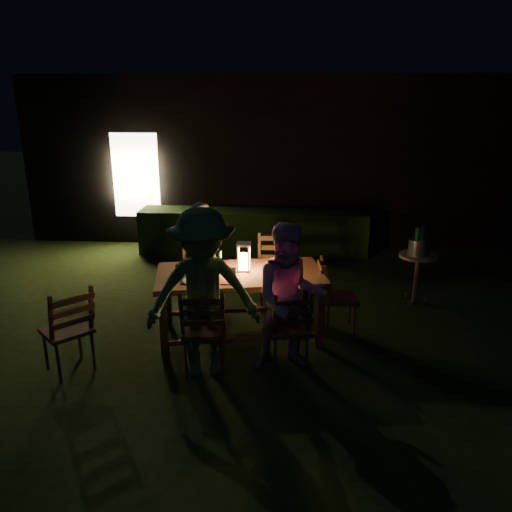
# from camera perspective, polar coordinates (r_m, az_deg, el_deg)

# --- Properties ---
(garden_envelope) EXTENTS (40.00, 40.00, 3.20)m
(garden_envelope) POSITION_cam_1_polar(r_m,az_deg,el_deg) (11.47, 3.05, 11.66)
(garden_envelope) COLOR black
(garden_envelope) RESTS_ON ground
(dining_table) EXTENTS (2.12, 1.34, 0.82)m
(dining_table) POSITION_cam_1_polar(r_m,az_deg,el_deg) (5.98, -1.84, -2.63)
(dining_table) COLOR #4E311A
(dining_table) RESTS_ON ground
(chair_near_left) EXTENTS (0.50, 0.53, 1.03)m
(chair_near_left) POSITION_cam_1_polar(r_m,az_deg,el_deg) (5.44, -5.88, -9.92)
(chair_near_left) COLOR #4E311A
(chair_near_left) RESTS_ON ground
(chair_near_right) EXTENTS (0.53, 0.55, 0.95)m
(chair_near_right) POSITION_cam_1_polar(r_m,az_deg,el_deg) (5.53, 3.67, -9.64)
(chair_near_right) COLOR #4E311A
(chair_near_right) RESTS_ON ground
(chair_far_left) EXTENTS (0.58, 0.61, 1.04)m
(chair_far_left) POSITION_cam_1_polar(r_m,az_deg,el_deg) (6.84, -6.16, -3.83)
(chair_far_left) COLOR #4E311A
(chair_far_left) RESTS_ON ground
(chair_far_right) EXTENTS (0.52, 0.55, 1.06)m
(chair_far_right) POSITION_cam_1_polar(r_m,az_deg,el_deg) (6.91, 2.20, -3.46)
(chair_far_right) COLOR #4E311A
(chair_far_right) RESTS_ON ground
(chair_end) EXTENTS (0.48, 0.45, 0.95)m
(chair_end) POSITION_cam_1_polar(r_m,az_deg,el_deg) (6.37, 9.35, -5.93)
(chair_end) COLOR #4E311A
(chair_end) RESTS_ON ground
(chair_spare) EXTENTS (0.67, 0.67, 1.03)m
(chair_spare) POSITION_cam_1_polar(r_m,az_deg,el_deg) (5.75, -20.57, -9.44)
(chair_spare) COLOR #4E311A
(chair_spare) RESTS_ON ground
(person_house_side) EXTENTS (0.62, 0.46, 1.53)m
(person_house_side) POSITION_cam_1_polar(r_m,az_deg,el_deg) (6.73, -6.28, -0.15)
(person_house_side) COLOR beige
(person_house_side) RESTS_ON ground
(person_opp_right) EXTENTS (0.89, 0.75, 1.62)m
(person_opp_right) POSITION_cam_1_polar(r_m,az_deg,el_deg) (5.26, 3.86, -4.82)
(person_opp_right) COLOR #E19AD4
(person_opp_right) RESTS_ON ground
(person_opp_left) EXTENTS (1.27, 0.88, 1.80)m
(person_opp_left) POSITION_cam_1_polar(r_m,az_deg,el_deg) (5.14, -6.05, -4.35)
(person_opp_left) COLOR #3C7138
(person_opp_left) RESTS_ON ground
(lantern) EXTENTS (0.16, 0.16, 0.35)m
(lantern) POSITION_cam_1_polar(r_m,az_deg,el_deg) (5.95, -1.42, -0.29)
(lantern) COLOR white
(lantern) RESTS_ON dining_table
(plate_far_left) EXTENTS (0.25, 0.25, 0.01)m
(plate_far_left) POSITION_cam_1_polar(r_m,az_deg,el_deg) (6.14, -7.15, -1.33)
(plate_far_left) COLOR white
(plate_far_left) RESTS_ON dining_table
(plate_near_left) EXTENTS (0.25, 0.25, 0.01)m
(plate_near_left) POSITION_cam_1_polar(r_m,az_deg,el_deg) (5.73, -7.14, -2.78)
(plate_near_left) COLOR white
(plate_near_left) RESTS_ON dining_table
(plate_far_right) EXTENTS (0.25, 0.25, 0.01)m
(plate_far_right) POSITION_cam_1_polar(r_m,az_deg,el_deg) (6.21, 2.11, -0.97)
(plate_far_right) COLOR white
(plate_far_right) RESTS_ON dining_table
(plate_near_right) EXTENTS (0.25, 0.25, 0.01)m
(plate_near_right) POSITION_cam_1_polar(r_m,az_deg,el_deg) (5.80, 2.78, -2.38)
(plate_near_right) COLOR white
(plate_near_right) RESTS_ON dining_table
(wineglass_a) EXTENTS (0.06, 0.06, 0.18)m
(wineglass_a) POSITION_cam_1_polar(r_m,az_deg,el_deg) (6.17, -4.86, -0.35)
(wineglass_a) COLOR #59070F
(wineglass_a) RESTS_ON dining_table
(wineglass_b) EXTENTS (0.06, 0.06, 0.18)m
(wineglass_b) POSITION_cam_1_polar(r_m,az_deg,el_deg) (5.80, -8.86, -1.75)
(wineglass_b) COLOR #59070F
(wineglass_b) RESTS_ON dining_table
(wineglass_c) EXTENTS (0.06, 0.06, 0.18)m
(wineglass_c) POSITION_cam_1_polar(r_m,az_deg,el_deg) (5.70, 1.41, -1.90)
(wineglass_c) COLOR #59070F
(wineglass_c) RESTS_ON dining_table
(wineglass_d) EXTENTS (0.06, 0.06, 0.18)m
(wineglass_d) POSITION_cam_1_polar(r_m,az_deg,el_deg) (6.17, 3.74, -0.32)
(wineglass_d) COLOR #59070F
(wineglass_d) RESTS_ON dining_table
(wineglass_e) EXTENTS (0.06, 0.06, 0.18)m
(wineglass_e) POSITION_cam_1_polar(r_m,az_deg,el_deg) (5.64, -2.60, -2.13)
(wineglass_e) COLOR silver
(wineglass_e) RESTS_ON dining_table
(bottle_table) EXTENTS (0.07, 0.07, 0.28)m
(bottle_table) POSITION_cam_1_polar(r_m,az_deg,el_deg) (5.89, -4.28, -0.71)
(bottle_table) COLOR #0F471E
(bottle_table) RESTS_ON dining_table
(napkin_left) EXTENTS (0.18, 0.14, 0.01)m
(napkin_left) POSITION_cam_1_polar(r_m,az_deg,el_deg) (5.64, -3.07, -3.00)
(napkin_left) COLOR red
(napkin_left) RESTS_ON dining_table
(napkin_right) EXTENTS (0.18, 0.14, 0.01)m
(napkin_right) POSITION_cam_1_polar(r_m,az_deg,el_deg) (5.74, 3.90, -2.63)
(napkin_right) COLOR red
(napkin_right) RESTS_ON dining_table
(phone) EXTENTS (0.14, 0.07, 0.01)m
(phone) POSITION_cam_1_polar(r_m,az_deg,el_deg) (5.65, -7.85, -3.13)
(phone) COLOR black
(phone) RESTS_ON dining_table
(side_table) EXTENTS (0.53, 0.53, 0.71)m
(side_table) POSITION_cam_1_polar(r_m,az_deg,el_deg) (7.36, 18.03, -0.46)
(side_table) COLOR olive
(side_table) RESTS_ON ground
(ice_bucket) EXTENTS (0.30, 0.30, 0.22)m
(ice_bucket) POSITION_cam_1_polar(r_m,az_deg,el_deg) (7.30, 18.17, 0.99)
(ice_bucket) COLOR #A5A8AD
(ice_bucket) RESTS_ON side_table
(bottle_bucket_a) EXTENTS (0.07, 0.07, 0.32)m
(bottle_bucket_a) POSITION_cam_1_polar(r_m,az_deg,el_deg) (7.24, 17.90, 1.28)
(bottle_bucket_a) COLOR #0F471E
(bottle_bucket_a) RESTS_ON side_table
(bottle_bucket_b) EXTENTS (0.07, 0.07, 0.32)m
(bottle_bucket_b) POSITION_cam_1_polar(r_m,az_deg,el_deg) (7.34, 18.52, 1.44)
(bottle_bucket_b) COLOR #0F471E
(bottle_bucket_b) RESTS_ON side_table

